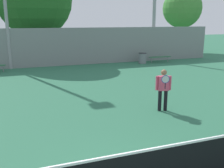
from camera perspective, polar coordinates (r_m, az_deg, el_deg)
tennis_player at (r=10.39m, az=11.11°, el=-0.72°), size 0.60×0.48×1.67m
bench_courtside_near at (r=22.74m, az=10.40°, el=5.77°), size 1.96×0.40×0.49m
light_pole_far_right at (r=24.17m, az=9.22°, el=16.52°), size 0.90×0.60×8.34m
trash_bin at (r=22.08m, az=6.64°, el=5.62°), size 0.67×0.67×0.85m
back_fence at (r=20.77m, az=-14.84°, el=7.65°), size 29.81×0.06×2.94m
tree_green_tall at (r=30.60m, az=15.05°, el=15.56°), size 4.21×4.21×6.87m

